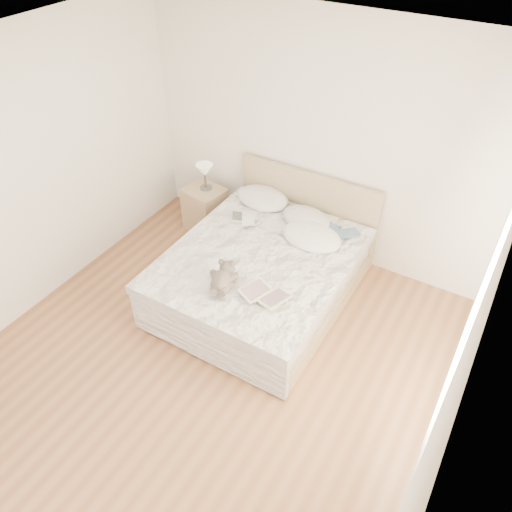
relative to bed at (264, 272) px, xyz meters
name	(u,v)px	position (x,y,z in m)	size (l,w,h in m)	color
floor	(200,369)	(0.00, -1.19, -0.31)	(4.00, 4.50, 0.00)	brown
ceiling	(167,82)	(0.00, -1.19, 2.39)	(4.00, 4.50, 0.00)	white
wall_back	(315,141)	(0.00, 1.06, 1.04)	(4.00, 0.02, 2.70)	white
wall_left	(11,187)	(-2.00, -1.19, 1.04)	(0.02, 4.50, 2.70)	white
wall_right	(455,367)	(2.00, -1.19, 1.04)	(0.02, 4.50, 2.70)	white
window	(468,323)	(1.99, -0.89, 1.14)	(0.02, 1.30, 1.10)	white
bed	(264,272)	(0.00, 0.00, 0.00)	(1.72, 2.14, 1.00)	tan
nightstand	(205,209)	(-1.23, 0.68, -0.03)	(0.45, 0.40, 0.56)	tan
table_lamp	(205,172)	(-1.23, 0.72, 0.49)	(0.24, 0.24, 0.32)	#4C4741
pillow_left	(263,198)	(-0.47, 0.77, 0.33)	(0.64, 0.45, 0.19)	white
pillow_middle	(306,218)	(0.14, 0.67, 0.33)	(0.56, 0.39, 0.17)	silver
pillow_right	(312,237)	(0.33, 0.40, 0.33)	(0.64, 0.45, 0.19)	white
blouse	(316,234)	(0.35, 0.49, 0.32)	(0.53, 0.57, 0.02)	#37526A
photo_book	(243,219)	(-0.45, 0.32, 0.32)	(0.28, 0.20, 0.02)	white
childrens_book	(265,295)	(0.34, -0.58, 0.32)	(0.41, 0.28, 0.03)	#FFF5CF
teddy_bear	(221,285)	(-0.05, -0.70, 0.34)	(0.24, 0.34, 0.18)	brown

